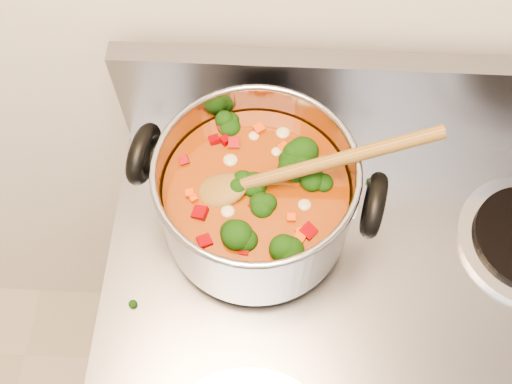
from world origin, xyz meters
TOP-DOWN VIEW (x-y plane):
  - stockpot at (-0.11, 1.31)m, footprint 0.30×0.24m
  - wooden_spoon at (-0.09, 1.32)m, footprint 0.29×0.08m
  - cooktop_crumbs at (-0.07, 1.31)m, footprint 0.31×0.21m

SIDE VIEW (x-z plane):
  - cooktop_crumbs at x=-0.07m, z-range 0.92..0.93m
  - stockpot at x=-0.11m, z-range 0.93..1.07m
  - wooden_spoon at x=-0.09m, z-range 0.99..1.09m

